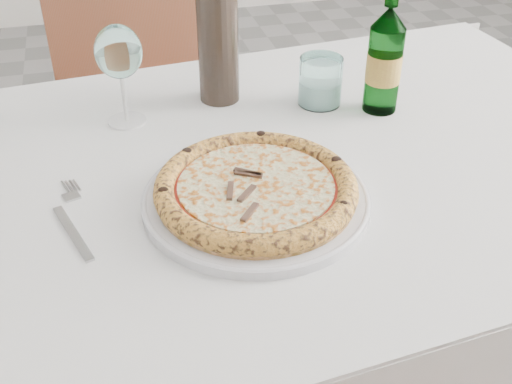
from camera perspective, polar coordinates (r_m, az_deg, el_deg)
dining_table at (r=1.02m, az=-1.42°, el=-2.13°), size 1.45×0.94×0.76m
chair_far at (r=1.71m, az=-9.21°, el=8.56°), size 0.50×0.50×0.93m
plate at (r=0.88m, az=-0.00°, el=-0.60°), size 0.31×0.31×0.02m
pizza at (r=0.87m, az=-0.00°, el=0.34°), size 0.28×0.28×0.03m
fork at (r=0.89m, az=-16.01°, el=-2.44°), size 0.05×0.18×0.00m
wine_glass at (r=1.06m, az=-12.11°, el=11.87°), size 0.08×0.08×0.17m
tumbler at (r=1.14m, az=5.73°, el=9.51°), size 0.08×0.08×0.08m
beer_bottle at (r=1.11m, az=11.36°, el=11.45°), size 0.06×0.06×0.23m
wine_bottle at (r=1.12m, az=-3.43°, el=13.96°), size 0.07×0.07×0.29m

